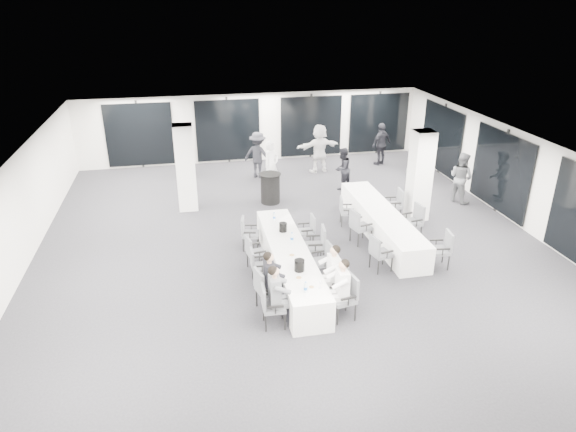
{
  "coord_description": "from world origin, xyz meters",
  "views": [
    {
      "loc": [
        -2.72,
        -12.72,
        6.55
      ],
      "look_at": [
        -0.16,
        -0.2,
        0.95
      ],
      "focal_mm": 32.0,
      "sensor_mm": 36.0,
      "label": 1
    }
  ],
  "objects_px": {
    "standing_guest_b": "(342,166)",
    "standing_guest_d": "(381,141)",
    "chair_main_right_mid": "(325,258)",
    "standing_guest_c": "(258,152)",
    "banquet_table_main": "(290,262)",
    "banquet_table_side": "(381,223)",
    "standing_guest_g": "(182,150)",
    "chair_main_left_fourth": "(254,251)",
    "ice_bucket_far": "(283,227)",
    "chair_main_right_far": "(308,229)",
    "chair_side_left_near": "(379,251)",
    "standing_guest_a": "(271,162)",
    "standing_guest_h": "(461,174)",
    "chair_main_left_mid": "(258,264)",
    "chair_main_right_fourth": "(318,243)",
    "chair_side_right_near": "(443,247)",
    "ice_bucket_near": "(299,265)",
    "chair_side_right_mid": "(414,219)",
    "standing_guest_e": "(417,151)",
    "chair_main_left_far": "(248,231)",
    "standing_guest_f": "(319,145)",
    "chair_main_right_second": "(337,280)",
    "cocktail_table": "(270,188)",
    "chair_main_left_near": "(270,304)",
    "chair_side_left_far": "(345,210)",
    "chair_side_right_far": "(395,202)",
    "chair_main_left_second": "(265,287)",
    "chair_main_right_near": "(346,294)",
    "chair_side_left_mid": "(359,225)"
  },
  "relations": [
    {
      "from": "banquet_table_side",
      "to": "standing_guest_g",
      "type": "distance_m",
      "value": 8.57
    },
    {
      "from": "banquet_table_main",
      "to": "standing_guest_e",
      "type": "xyz_separation_m",
      "value": [
        6.22,
        6.35,
        0.67
      ]
    },
    {
      "from": "chair_main_left_near",
      "to": "chair_main_right_far",
      "type": "bearing_deg",
      "value": 156.74
    },
    {
      "from": "banquet_table_main",
      "to": "chair_main_left_second",
      "type": "distance_m",
      "value": 1.62
    },
    {
      "from": "chair_side_right_mid",
      "to": "banquet_table_main",
      "type": "bearing_deg",
      "value": 101.14
    },
    {
      "from": "chair_main_left_far",
      "to": "standing_guest_b",
      "type": "xyz_separation_m",
      "value": [
        3.93,
        4.02,
        0.34
      ]
    },
    {
      "from": "chair_main_left_far",
      "to": "standing_guest_d",
      "type": "xyz_separation_m",
      "value": [
        6.32,
        6.43,
        0.46
      ]
    },
    {
      "from": "standing_guest_b",
      "to": "ice_bucket_near",
      "type": "height_order",
      "value": "standing_guest_b"
    },
    {
      "from": "standing_guest_a",
      "to": "ice_bucket_near",
      "type": "bearing_deg",
      "value": -127.13
    },
    {
      "from": "banquet_table_side",
      "to": "chair_main_left_mid",
      "type": "relative_size",
      "value": 5.58
    },
    {
      "from": "standing_guest_a",
      "to": "standing_guest_g",
      "type": "relative_size",
      "value": 0.97
    },
    {
      "from": "chair_side_right_mid",
      "to": "chair_main_right_fourth",
      "type": "bearing_deg",
      "value": 98.07
    },
    {
      "from": "banquet_table_main",
      "to": "standing_guest_f",
      "type": "xyz_separation_m",
      "value": [
        2.79,
        7.76,
        0.7
      ]
    },
    {
      "from": "standing_guest_b",
      "to": "standing_guest_d",
      "type": "xyz_separation_m",
      "value": [
        2.39,
        2.41,
        0.12
      ]
    },
    {
      "from": "chair_main_right_near",
      "to": "standing_guest_g",
      "type": "bearing_deg",
      "value": 8.07
    },
    {
      "from": "banquet_table_main",
      "to": "standing_guest_c",
      "type": "distance_m",
      "value": 7.61
    },
    {
      "from": "chair_main_left_mid",
      "to": "chair_side_left_far",
      "type": "bearing_deg",
      "value": 133.08
    },
    {
      "from": "banquet_table_main",
      "to": "chair_main_right_mid",
      "type": "height_order",
      "value": "chair_main_right_mid"
    },
    {
      "from": "ice_bucket_far",
      "to": "chair_main_left_mid",
      "type": "bearing_deg",
      "value": -125.66
    },
    {
      "from": "cocktail_table",
      "to": "chair_main_right_near",
      "type": "xyz_separation_m",
      "value": [
        0.48,
        -6.91,
        0.05
      ]
    },
    {
      "from": "standing_guest_a",
      "to": "standing_guest_c",
      "type": "bearing_deg",
      "value": 69.83
    },
    {
      "from": "standing_guest_h",
      "to": "chair_main_right_second",
      "type": "bearing_deg",
      "value": 106.55
    },
    {
      "from": "standing_guest_d",
      "to": "standing_guest_a",
      "type": "bearing_deg",
      "value": -6.79
    },
    {
      "from": "chair_main_left_far",
      "to": "chair_main_right_far",
      "type": "bearing_deg",
      "value": 95.4
    },
    {
      "from": "chair_main_left_mid",
      "to": "standing_guest_a",
      "type": "distance_m",
      "value": 6.61
    },
    {
      "from": "chair_side_left_near",
      "to": "chair_main_right_mid",
      "type": "bearing_deg",
      "value": -99.16
    },
    {
      "from": "standing_guest_b",
      "to": "standing_guest_h",
      "type": "height_order",
      "value": "standing_guest_h"
    },
    {
      "from": "standing_guest_g",
      "to": "standing_guest_d",
      "type": "bearing_deg",
      "value": 49.63
    },
    {
      "from": "standing_guest_a",
      "to": "cocktail_table",
      "type": "bearing_deg",
      "value": -133.68
    },
    {
      "from": "chair_main_right_mid",
      "to": "standing_guest_f",
      "type": "height_order",
      "value": "standing_guest_f"
    },
    {
      "from": "chair_main_left_fourth",
      "to": "ice_bucket_near",
      "type": "relative_size",
      "value": 3.43
    },
    {
      "from": "chair_side_left_far",
      "to": "chair_side_right_far",
      "type": "bearing_deg",
      "value": 104.63
    },
    {
      "from": "chair_main_left_near",
      "to": "chair_main_right_second",
      "type": "bearing_deg",
      "value": 113.77
    },
    {
      "from": "chair_side_right_near",
      "to": "ice_bucket_near",
      "type": "xyz_separation_m",
      "value": [
        -3.94,
        -0.76,
        0.33
      ]
    },
    {
      "from": "banquet_table_side",
      "to": "ice_bucket_far",
      "type": "height_order",
      "value": "ice_bucket_far"
    },
    {
      "from": "chair_main_right_mid",
      "to": "standing_guest_c",
      "type": "height_order",
      "value": "standing_guest_c"
    },
    {
      "from": "chair_main_left_mid",
      "to": "chair_side_right_mid",
      "type": "xyz_separation_m",
      "value": [
        4.77,
        1.6,
        0.07
      ]
    },
    {
      "from": "chair_side_right_mid",
      "to": "chair_main_left_fourth",
      "type": "bearing_deg",
      "value": 92.4
    },
    {
      "from": "standing_guest_d",
      "to": "chair_main_left_mid",
      "type": "bearing_deg",
      "value": 24.98
    },
    {
      "from": "chair_main_right_far",
      "to": "ice_bucket_far",
      "type": "distance_m",
      "value": 0.98
    },
    {
      "from": "chair_side_left_mid",
      "to": "chair_side_right_near",
      "type": "distance_m",
      "value": 2.4
    },
    {
      "from": "chair_main_right_far",
      "to": "standing_guest_e",
      "type": "bearing_deg",
      "value": -47.01
    },
    {
      "from": "banquet_table_main",
      "to": "standing_guest_f",
      "type": "bearing_deg",
      "value": 70.21
    },
    {
      "from": "banquet_table_main",
      "to": "chair_main_right_mid",
      "type": "xyz_separation_m",
      "value": [
        0.83,
        -0.23,
        0.15
      ]
    },
    {
      "from": "standing_guest_b",
      "to": "standing_guest_c",
      "type": "bearing_deg",
      "value": -74.17
    },
    {
      "from": "chair_main_left_fourth",
      "to": "ice_bucket_far",
      "type": "height_order",
      "value": "ice_bucket_far"
    },
    {
      "from": "chair_side_left_far",
      "to": "chair_main_right_far",
      "type": "bearing_deg",
      "value": -39.53
    },
    {
      "from": "standing_guest_e",
      "to": "banquet_table_side",
      "type": "bearing_deg",
      "value": 117.41
    },
    {
      "from": "chair_main_right_mid",
      "to": "standing_guest_d",
      "type": "distance_m",
      "value": 9.57
    },
    {
      "from": "chair_main_right_fourth",
      "to": "chair_side_right_near",
      "type": "distance_m",
      "value": 3.2
    }
  ]
}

